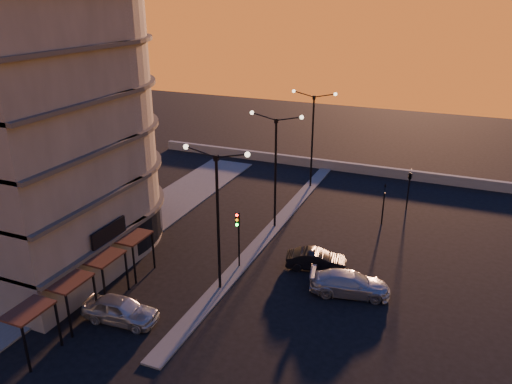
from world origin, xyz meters
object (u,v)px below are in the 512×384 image
object	(u,v)px
traffic_light_main	(238,231)
car_wagon	(350,284)
car_hatchback	(120,310)
car_sedan	(316,260)
streetlamp_mid	(276,162)

from	to	relation	value
traffic_light_main	car_wagon	distance (m)	8.16
car_hatchback	car_sedan	xyz separation A→B (m)	(8.78, 10.19, -0.08)
streetlamp_mid	car_hatchback	bearing A→B (deg)	-103.87
car_sedan	car_hatchback	bearing A→B (deg)	125.07
car_hatchback	car_wagon	xyz separation A→B (m)	(11.65, 7.99, -0.03)
traffic_light_main	car_sedan	bearing A→B (deg)	21.97
streetlamp_mid	traffic_light_main	world-z (taller)	streetlamp_mid
traffic_light_main	car_hatchback	distance (m)	9.25
car_sedan	car_wagon	size ratio (longest dim) A/B	0.82
traffic_light_main	car_sedan	xyz separation A→B (m)	(5.00, 2.02, -2.20)
traffic_light_main	car_sedan	world-z (taller)	traffic_light_main
car_hatchback	car_wagon	world-z (taller)	car_hatchback
traffic_light_main	car_hatchback	xyz separation A→B (m)	(-3.78, -8.18, -2.12)
car_hatchback	car_sedan	bearing A→B (deg)	-45.09
car_sedan	car_wagon	world-z (taller)	car_wagon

